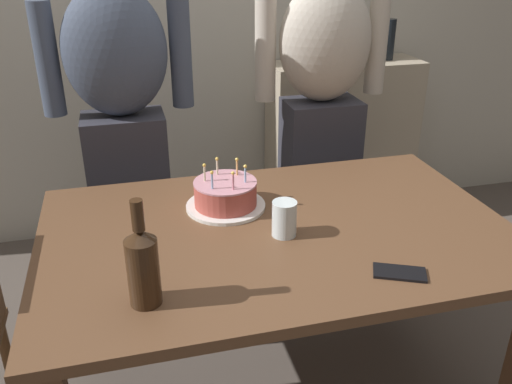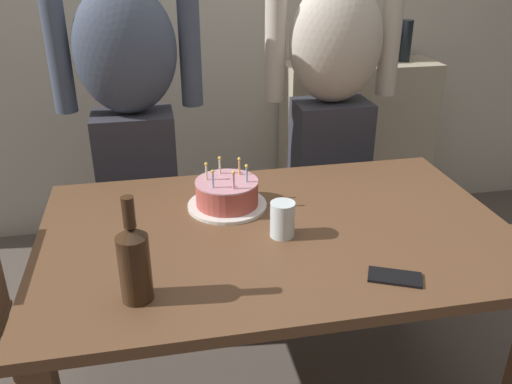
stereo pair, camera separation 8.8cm
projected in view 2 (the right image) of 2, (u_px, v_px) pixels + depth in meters
The scene contains 8 objects.
dining_table at pixel (276, 254), 1.77m from camera, with size 1.50×0.96×0.74m.
birthday_cake at pixel (227, 195), 1.85m from camera, with size 0.27×0.27×0.16m.
water_glass_near at pixel (282, 219), 1.66m from camera, with size 0.08×0.08×0.11m, color silver.
wine_bottle at pixel (134, 261), 1.35m from camera, with size 0.08×0.08×0.29m.
cell_phone at pixel (395, 277), 1.47m from camera, with size 0.14×0.07×0.01m, color black.
person_man_bearded at pixel (133, 123), 2.28m from camera, with size 0.61×0.27×1.66m.
person_woman_cardigan at pixel (332, 112), 2.43m from camera, with size 0.61×0.27×1.66m.
shelf_cabinet at pixel (355, 144), 3.16m from camera, with size 0.86×0.30×1.20m.
Camera 2 is at (-0.36, -1.47, 1.59)m, focal length 37.80 mm.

